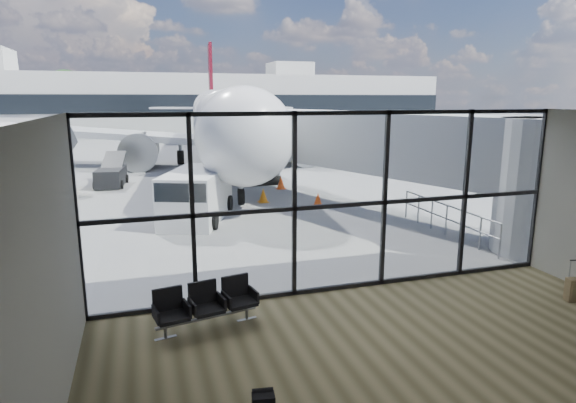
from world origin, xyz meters
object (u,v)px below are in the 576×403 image
seating_row (205,303)px  suitcase (575,290)px  airliner (220,119)px  service_van (196,195)px  belt_loader (111,176)px  mobile_stairs (41,183)px

seating_row → suitcase: suitcase is taller
airliner → service_van: 18.34m
airliner → seating_row: bearing=-94.0°
service_van → seating_row: bearing=-74.4°
suitcase → airliner: 28.79m
service_van → suitcase: bearing=-33.0°
seating_row → airliner: 27.64m
airliner → service_van: airliner is taller
seating_row → belt_loader: bearing=87.3°
seating_row → airliner: airliner is taller
service_van → mobile_stairs: 9.88m
airliner → belt_loader: size_ratio=10.54×
service_van → belt_loader: bearing=132.8°
suitcase → mobile_stairs: mobile_stairs is taller
belt_loader → mobile_stairs: size_ratio=0.94×
belt_loader → mobile_stairs: mobile_stairs is taller
mobile_stairs → service_van: bearing=-22.9°
airliner → service_van: bearing=-96.3°
seating_row → suitcase: (8.61, -1.31, -0.23)m
suitcase → airliner: size_ratio=0.02×
belt_loader → mobile_stairs: (-3.18, -1.95, 0.05)m
airliner → belt_loader: 11.80m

